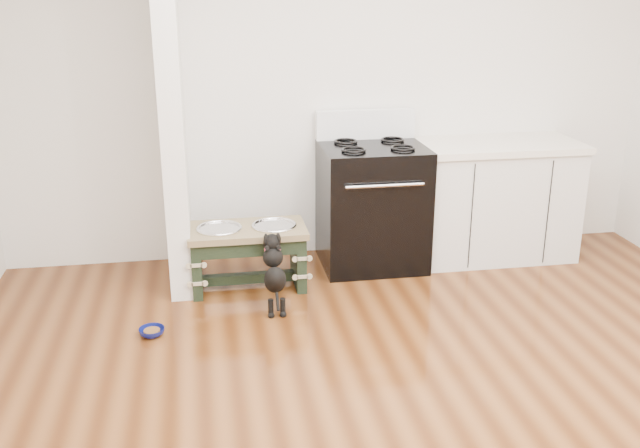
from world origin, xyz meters
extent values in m
plane|color=#46220C|center=(0.00, 0.00, 0.00)|extent=(5.00, 5.00, 0.00)
plane|color=silver|center=(0.00, 2.50, 1.35)|extent=(5.00, 0.00, 5.00)
cube|color=silver|center=(-1.18, 2.10, 1.35)|extent=(0.15, 0.80, 2.70)
cube|color=black|center=(0.25, 2.15, 0.46)|extent=(0.76, 0.65, 0.92)
cube|color=black|center=(0.25, 1.84, 0.40)|extent=(0.58, 0.02, 0.50)
cylinder|color=silver|center=(0.25, 1.80, 0.72)|extent=(0.56, 0.02, 0.02)
cube|color=white|center=(0.25, 2.43, 1.03)|extent=(0.76, 0.08, 0.22)
torus|color=black|center=(0.07, 2.01, 0.93)|extent=(0.18, 0.18, 0.02)
torus|color=black|center=(0.43, 2.01, 0.93)|extent=(0.18, 0.18, 0.02)
torus|color=black|center=(0.07, 2.29, 0.93)|extent=(0.18, 0.18, 0.02)
torus|color=black|center=(0.43, 2.29, 0.93)|extent=(0.18, 0.18, 0.02)
cube|color=silver|center=(1.23, 2.18, 0.43)|extent=(1.20, 0.60, 0.86)
cube|color=beige|center=(1.23, 2.18, 0.89)|extent=(1.24, 0.64, 0.05)
cube|color=black|center=(1.23, 1.92, 0.05)|extent=(1.20, 0.06, 0.10)
cube|color=black|center=(-1.07, 1.87, 0.20)|extent=(0.07, 0.39, 0.40)
cube|color=black|center=(-0.35, 1.87, 0.20)|extent=(0.07, 0.39, 0.40)
cube|color=black|center=(-0.71, 1.69, 0.35)|extent=(0.65, 0.03, 0.10)
cube|color=black|center=(-0.71, 1.87, 0.07)|extent=(0.65, 0.07, 0.07)
cube|color=brown|center=(-0.71, 1.87, 0.42)|extent=(0.82, 0.44, 0.04)
cylinder|color=silver|center=(-0.90, 1.87, 0.43)|extent=(0.28, 0.28, 0.05)
cylinder|color=silver|center=(-0.52, 1.87, 0.43)|extent=(0.28, 0.28, 0.05)
torus|color=silver|center=(-0.90, 1.87, 0.45)|extent=(0.32, 0.32, 0.02)
torus|color=silver|center=(-0.52, 1.87, 0.45)|extent=(0.32, 0.32, 0.02)
cylinder|color=black|center=(-0.61, 1.36, 0.06)|extent=(0.04, 0.04, 0.12)
cylinder|color=black|center=(-0.53, 1.36, 0.06)|extent=(0.04, 0.04, 0.12)
sphere|color=black|center=(-0.61, 1.35, 0.01)|extent=(0.04, 0.04, 0.04)
sphere|color=black|center=(-0.53, 1.35, 0.01)|extent=(0.04, 0.04, 0.04)
ellipsoid|color=black|center=(-0.57, 1.44, 0.22)|extent=(0.14, 0.33, 0.29)
sphere|color=black|center=(-0.57, 1.55, 0.34)|extent=(0.13, 0.13, 0.13)
sphere|color=black|center=(-0.57, 1.59, 0.43)|extent=(0.12, 0.12, 0.12)
sphere|color=black|center=(-0.61, 1.67, 0.43)|extent=(0.04, 0.04, 0.04)
sphere|color=black|center=(-0.53, 1.67, 0.43)|extent=(0.04, 0.04, 0.04)
cylinder|color=black|center=(-0.57, 1.31, 0.13)|extent=(0.02, 0.09, 0.11)
torus|color=#F0465D|center=(-0.57, 1.57, 0.39)|extent=(0.11, 0.07, 0.10)
imported|color=#0C1257|center=(-1.36, 1.23, 0.02)|extent=(0.18, 0.18, 0.05)
cylinder|color=#533917|center=(-1.36, 1.23, 0.03)|extent=(0.10, 0.10, 0.02)
camera|label=1|loc=(-0.99, -2.81, 2.08)|focal=40.00mm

